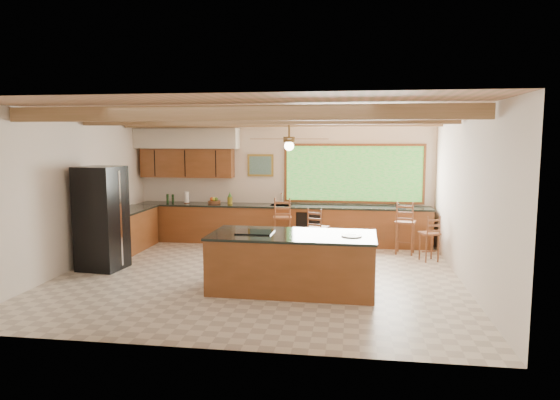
# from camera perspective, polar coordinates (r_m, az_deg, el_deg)

# --- Properties ---
(ground) EXTENTS (7.20, 7.20, 0.00)m
(ground) POSITION_cam_1_polar(r_m,az_deg,el_deg) (9.25, -2.49, -8.62)
(ground) COLOR beige
(ground) RESTS_ON ground
(room_shell) EXTENTS (7.27, 6.54, 3.02)m
(room_shell) POSITION_cam_1_polar(r_m,az_deg,el_deg) (9.58, -2.83, 5.34)
(room_shell) COLOR beige
(room_shell) RESTS_ON ground
(counter_run) EXTENTS (7.12, 3.10, 1.22)m
(counter_run) POSITION_cam_1_polar(r_m,az_deg,el_deg) (11.72, -4.13, -2.98)
(counter_run) COLOR brown
(counter_run) RESTS_ON ground
(island) EXTENTS (2.73, 1.32, 0.96)m
(island) POSITION_cam_1_polar(r_m,az_deg,el_deg) (8.29, 1.44, -7.08)
(island) COLOR brown
(island) RESTS_ON ground
(refrigerator) EXTENTS (0.84, 0.82, 1.97)m
(refrigerator) POSITION_cam_1_polar(r_m,az_deg,el_deg) (10.11, -19.72, -1.97)
(refrigerator) COLOR black
(refrigerator) RESTS_ON ground
(bar_stool_a) EXTENTS (0.47, 0.47, 1.17)m
(bar_stool_a) POSITION_cam_1_polar(r_m,az_deg,el_deg) (11.39, 0.23, -2.07)
(bar_stool_a) COLOR brown
(bar_stool_a) RESTS_ON ground
(bar_stool_b) EXTENTS (0.49, 0.50, 1.06)m
(bar_stool_b) POSITION_cam_1_polar(r_m,az_deg,el_deg) (10.48, 4.34, -3.27)
(bar_stool_b) COLOR brown
(bar_stool_b) RESTS_ON ground
(bar_stool_c) EXTENTS (0.49, 0.49, 1.16)m
(bar_stool_c) POSITION_cam_1_polar(r_m,az_deg,el_deg) (11.09, 14.17, -2.57)
(bar_stool_c) COLOR brown
(bar_stool_c) RESTS_ON ground
(bar_stool_d) EXTENTS (0.44, 0.44, 0.96)m
(bar_stool_d) POSITION_cam_1_polar(r_m,az_deg,el_deg) (10.59, 16.75, -3.76)
(bar_stool_d) COLOR brown
(bar_stool_d) RESTS_ON ground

